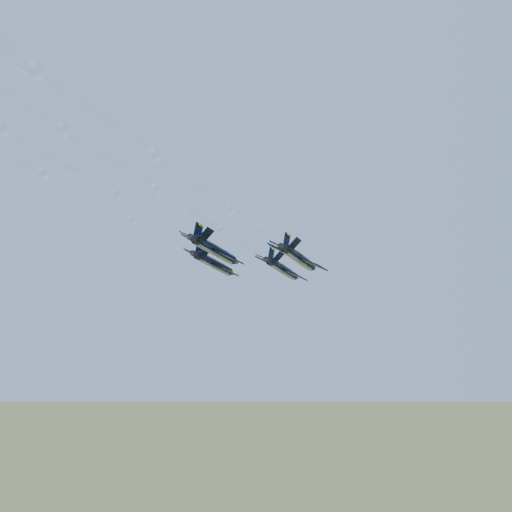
# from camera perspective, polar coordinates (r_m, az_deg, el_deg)

# --- Properties ---
(jet_lead) EXTENTS (9.94, 14.80, 5.12)m
(jet_lead) POSITION_cam_1_polar(r_m,az_deg,el_deg) (117.89, 2.40, -1.17)
(jet_lead) COLOR black
(jet_left) EXTENTS (9.94, 14.80, 5.12)m
(jet_left) POSITION_cam_1_polar(r_m,az_deg,el_deg) (110.83, -3.71, -0.70)
(jet_left) COLOR black
(jet_right) EXTENTS (9.94, 14.80, 5.12)m
(jet_right) POSITION_cam_1_polar(r_m,az_deg,el_deg) (103.89, 3.87, -0.18)
(jet_right) COLOR black
(jet_slot) EXTENTS (9.94, 14.80, 5.12)m
(jet_slot) POSITION_cam_1_polar(r_m,az_deg,el_deg) (95.94, -3.62, 0.50)
(jet_slot) COLOR black
(smoke_trail_lead) EXTENTS (23.48, 67.83, 2.44)m
(smoke_trail_lead) POSITION_cam_1_polar(r_m,az_deg,el_deg) (74.19, -14.90, 3.42)
(smoke_trail_lead) COLOR white
(smoke_trail_right) EXTENTS (23.48, 67.83, 2.44)m
(smoke_trail_right) POSITION_cam_1_polar(r_m,az_deg,el_deg) (60.26, -16.46, 6.21)
(smoke_trail_right) COLOR white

